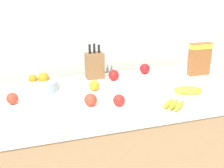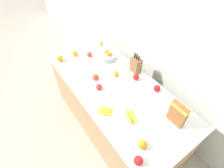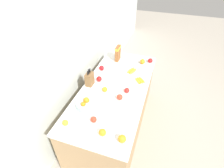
# 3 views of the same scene
# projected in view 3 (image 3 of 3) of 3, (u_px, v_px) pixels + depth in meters

# --- Properties ---
(ground_plane) EXTENTS (14.00, 14.00, 0.00)m
(ground_plane) POSITION_uv_depth(u_px,v_px,m) (115.00, 125.00, 3.11)
(ground_plane) COLOR #B2A899
(wall_back) EXTENTS (9.00, 0.06, 2.60)m
(wall_back) POSITION_uv_depth(u_px,v_px,m) (70.00, 54.00, 2.47)
(wall_back) COLOR silver
(wall_back) RESTS_ON ground_plane
(counter) EXTENTS (2.08, 0.92, 0.88)m
(counter) POSITION_uv_depth(u_px,v_px,m) (115.00, 108.00, 2.84)
(counter) COLOR tan
(counter) RESTS_ON ground_plane
(knife_block) EXTENTS (0.14, 0.09, 0.31)m
(knife_block) POSITION_uv_depth(u_px,v_px,m) (90.00, 79.00, 2.54)
(knife_block) COLOR brown
(knife_block) RESTS_ON counter
(cereal_box) EXTENTS (0.18, 0.06, 0.26)m
(cereal_box) POSITION_uv_depth(u_px,v_px,m) (118.00, 53.00, 3.08)
(cereal_box) COLOR brown
(cereal_box) RESTS_ON counter
(fruit_bowl) EXTENTS (0.25, 0.25, 0.13)m
(fruit_bowl) POSITION_uv_depth(u_px,v_px,m) (86.00, 104.00, 2.22)
(fruit_bowl) COLOR #99B2B7
(fruit_bowl) RESTS_ON counter
(banana_bunch_left) EXTENTS (0.22, 0.15, 0.04)m
(banana_bunch_left) POSITION_uv_depth(u_px,v_px,m) (132.00, 71.00, 2.86)
(banana_bunch_left) COLOR yellow
(banana_bunch_left) RESTS_ON counter
(banana_bunch_right) EXTENTS (0.19, 0.18, 0.03)m
(banana_bunch_right) POSITION_uv_depth(u_px,v_px,m) (140.00, 80.00, 2.66)
(banana_bunch_right) COLOR yellow
(banana_bunch_right) RESTS_ON counter
(apple_front) EXTENTS (0.08, 0.08, 0.08)m
(apple_front) POSITION_uv_depth(u_px,v_px,m) (127.00, 90.00, 2.45)
(apple_front) COLOR red
(apple_front) RESTS_ON counter
(apple_rightmost) EXTENTS (0.08, 0.08, 0.08)m
(apple_rightmost) POSITION_uv_depth(u_px,v_px,m) (99.00, 79.00, 2.65)
(apple_rightmost) COLOR red
(apple_rightmost) RESTS_ON counter
(apple_near_bananas) EXTENTS (0.08, 0.08, 0.08)m
(apple_near_bananas) POSITION_uv_depth(u_px,v_px,m) (102.00, 68.00, 2.88)
(apple_near_bananas) COLOR #A31419
(apple_near_bananas) RESTS_ON counter
(apple_by_knife_block) EXTENTS (0.08, 0.08, 0.08)m
(apple_by_knife_block) POSITION_uv_depth(u_px,v_px,m) (150.00, 60.00, 3.07)
(apple_by_knife_block) COLOR red
(apple_by_knife_block) RESTS_ON counter
(apple_middle) EXTENTS (0.08, 0.08, 0.08)m
(apple_middle) POSITION_uv_depth(u_px,v_px,m) (120.00, 97.00, 2.33)
(apple_middle) COLOR red
(apple_middle) RESTS_ON counter
(apple_leftmost) EXTENTS (0.08, 0.08, 0.08)m
(apple_leftmost) POSITION_uv_depth(u_px,v_px,m) (94.00, 119.00, 2.04)
(apple_leftmost) COLOR red
(apple_leftmost) RESTS_ON counter
(orange_near_bowl) EXTENTS (0.08, 0.08, 0.08)m
(orange_near_bowl) POSITION_uv_depth(u_px,v_px,m) (105.00, 89.00, 2.46)
(orange_near_bowl) COLOR orange
(orange_near_bowl) RESTS_ON counter
(orange_front_right) EXTENTS (0.09, 0.09, 0.09)m
(orange_front_right) POSITION_uv_depth(u_px,v_px,m) (142.00, 62.00, 3.04)
(orange_front_right) COLOR orange
(orange_front_right) RESTS_ON counter
(orange_back_center) EXTENTS (0.09, 0.09, 0.09)m
(orange_back_center) POSITION_uv_depth(u_px,v_px,m) (122.00, 139.00, 1.83)
(orange_back_center) COLOR orange
(orange_back_center) RESTS_ON counter
(orange_mid_right) EXTENTS (0.07, 0.07, 0.07)m
(orange_mid_right) POSITION_uv_depth(u_px,v_px,m) (65.00, 123.00, 2.00)
(orange_mid_right) COLOR orange
(orange_mid_right) RESTS_ON counter
(orange_by_cereal) EXTENTS (0.08, 0.08, 0.08)m
(orange_by_cereal) POSITION_uv_depth(u_px,v_px,m) (102.00, 132.00, 1.89)
(orange_by_cereal) COLOR orange
(orange_by_cereal) RESTS_ON counter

